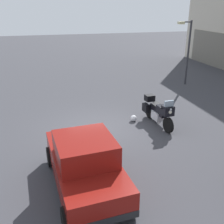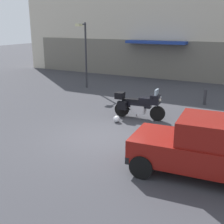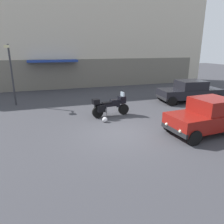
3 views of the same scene
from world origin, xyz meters
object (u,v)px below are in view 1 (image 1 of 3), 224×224
at_px(motorcycle, 158,111).
at_px(streetlamp_curbside, 187,46).
at_px(helmet, 134,118).
at_px(car_hatchback_near, 85,163).

xyz_separation_m(motorcycle, streetlamp_curbside, (-5.47, 4.29, 1.89)).
bearing_deg(streetlamp_curbside, motorcycle, -38.13).
xyz_separation_m(helmet, car_hatchback_near, (4.07, -2.91, 0.67)).
bearing_deg(helmet, streetlamp_curbside, 133.12).
xyz_separation_m(motorcycle, car_hatchback_near, (3.48, -3.83, 0.19)).
bearing_deg(helmet, car_hatchback_near, -35.58).
relative_size(motorcycle, helmet, 8.09).
height_order(motorcycle, car_hatchback_near, car_hatchback_near).
distance_m(motorcycle, car_hatchback_near, 5.17).
bearing_deg(motorcycle, car_hatchback_near, -52.20).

